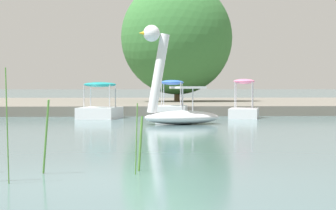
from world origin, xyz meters
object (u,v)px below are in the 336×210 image
pedal_boat_teal (100,108)px  tree_willow_near_path (177,37)px  swan_boat (176,103)px  pedal_boat_pink (244,108)px  pedal_boat_blue (172,107)px

pedal_boat_teal → tree_willow_near_path: tree_willow_near_path is taller
swan_boat → pedal_boat_pink: 5.33m
pedal_boat_pink → tree_willow_near_path: size_ratio=0.29×
swan_boat → pedal_boat_pink: size_ratio=1.55×
pedal_boat_teal → pedal_boat_blue: bearing=6.5°
pedal_boat_teal → tree_willow_near_path: (3.88, 11.08, 3.65)m
pedal_boat_blue → swan_boat: bearing=-91.9°
pedal_boat_pink → pedal_boat_blue: 2.93m
swan_boat → pedal_boat_pink: (3.05, 4.36, -0.33)m
pedal_boat_pink → pedal_boat_teal: (-5.81, 0.15, 0.03)m
pedal_boat_pink → pedal_boat_teal: 5.81m
pedal_boat_pink → swan_boat: bearing=-125.0°
swan_boat → pedal_boat_teal: size_ratio=1.29×
swan_boat → pedal_boat_pink: bearing=55.0°
pedal_boat_pink → pedal_boat_teal: size_ratio=0.84×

